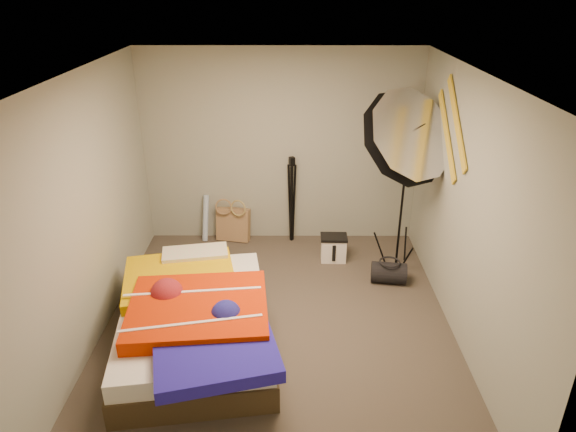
{
  "coord_description": "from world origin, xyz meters",
  "views": [
    {
      "loc": [
        0.12,
        -4.27,
        3.22
      ],
      "look_at": [
        0.1,
        0.6,
        0.95
      ],
      "focal_mm": 32.0,
      "sensor_mm": 36.0,
      "label": 1
    }
  ],
  "objects_px": {
    "tote_bag": "(233,224)",
    "wrapping_roll": "(206,218)",
    "photo_umbrella": "(404,139)",
    "duffel_bag": "(389,273)",
    "camera_case": "(333,249)",
    "camera_tripod": "(292,194)",
    "bed": "(196,320)"
  },
  "relations": [
    {
      "from": "photo_umbrella",
      "to": "wrapping_roll",
      "type": "bearing_deg",
      "value": 160.22
    },
    {
      "from": "tote_bag",
      "to": "camera_tripod",
      "type": "bearing_deg",
      "value": 10.44
    },
    {
      "from": "tote_bag",
      "to": "duffel_bag",
      "type": "bearing_deg",
      "value": -17.65
    },
    {
      "from": "wrapping_roll",
      "to": "bed",
      "type": "height_order",
      "value": "wrapping_roll"
    },
    {
      "from": "camera_case",
      "to": "bed",
      "type": "bearing_deg",
      "value": -129.79
    },
    {
      "from": "photo_umbrella",
      "to": "tote_bag",
      "type": "bearing_deg",
      "value": 156.93
    },
    {
      "from": "tote_bag",
      "to": "bed",
      "type": "relative_size",
      "value": 0.2
    },
    {
      "from": "camera_case",
      "to": "camera_tripod",
      "type": "bearing_deg",
      "value": 135.15
    },
    {
      "from": "camera_case",
      "to": "photo_umbrella",
      "type": "relative_size",
      "value": 0.13
    },
    {
      "from": "tote_bag",
      "to": "photo_umbrella",
      "type": "xyz_separation_m",
      "value": [
        1.98,
        -0.84,
        1.43
      ]
    },
    {
      "from": "photo_umbrella",
      "to": "camera_tripod",
      "type": "relative_size",
      "value": 1.96
    },
    {
      "from": "camera_case",
      "to": "bed",
      "type": "relative_size",
      "value": 0.13
    },
    {
      "from": "duffel_bag",
      "to": "camera_case",
      "type": "bearing_deg",
      "value": 147.31
    },
    {
      "from": "camera_case",
      "to": "bed",
      "type": "height_order",
      "value": "bed"
    },
    {
      "from": "duffel_bag",
      "to": "bed",
      "type": "relative_size",
      "value": 0.18
    },
    {
      "from": "duffel_bag",
      "to": "photo_umbrella",
      "type": "xyz_separation_m",
      "value": [
        0.08,
        0.23,
        1.53
      ]
    },
    {
      "from": "tote_bag",
      "to": "camera_tripod",
      "type": "height_order",
      "value": "camera_tripod"
    },
    {
      "from": "tote_bag",
      "to": "bed",
      "type": "bearing_deg",
      "value": -81.66
    },
    {
      "from": "tote_bag",
      "to": "duffel_bag",
      "type": "relative_size",
      "value": 1.1
    },
    {
      "from": "camera_tripod",
      "to": "wrapping_roll",
      "type": "bearing_deg",
      "value": 179.13
    },
    {
      "from": "duffel_bag",
      "to": "bed",
      "type": "xyz_separation_m",
      "value": [
        -2.03,
        -1.13,
        0.17
      ]
    },
    {
      "from": "camera_case",
      "to": "tote_bag",
      "type": "bearing_deg",
      "value": 158.06
    },
    {
      "from": "duffel_bag",
      "to": "bed",
      "type": "height_order",
      "value": "bed"
    },
    {
      "from": "tote_bag",
      "to": "wrapping_roll",
      "type": "xyz_separation_m",
      "value": [
        -0.37,
        0.0,
        0.09
      ]
    },
    {
      "from": "wrapping_roll",
      "to": "camera_case",
      "type": "height_order",
      "value": "wrapping_roll"
    },
    {
      "from": "bed",
      "to": "tote_bag",
      "type": "bearing_deg",
      "value": 86.61
    },
    {
      "from": "photo_umbrella",
      "to": "duffel_bag",
      "type": "bearing_deg",
      "value": -108.68
    },
    {
      "from": "wrapping_roll",
      "to": "photo_umbrella",
      "type": "bearing_deg",
      "value": -19.78
    },
    {
      "from": "tote_bag",
      "to": "wrapping_roll",
      "type": "bearing_deg",
      "value": -168.27
    },
    {
      "from": "bed",
      "to": "photo_umbrella",
      "type": "bearing_deg",
      "value": 32.83
    },
    {
      "from": "wrapping_roll",
      "to": "bed",
      "type": "relative_size",
      "value": 0.28
    },
    {
      "from": "duffel_bag",
      "to": "camera_tripod",
      "type": "xyz_separation_m",
      "value": [
        -1.12,
        1.05,
        0.55
      ]
    }
  ]
}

